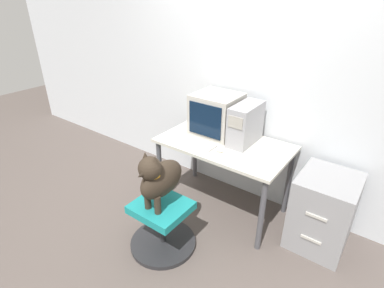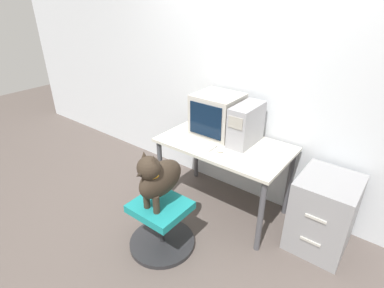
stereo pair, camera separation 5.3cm
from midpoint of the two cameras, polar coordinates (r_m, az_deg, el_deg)
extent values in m
plane|color=#564C47|center=(3.10, 2.30, -15.06)|extent=(12.00, 12.00, 0.00)
cube|color=silver|center=(3.09, 11.60, 11.91)|extent=(8.00, 0.05, 2.60)
cube|color=beige|center=(2.93, 6.75, -0.08)|extent=(1.26, 0.73, 0.03)
cylinder|color=#4C4C51|center=(3.21, -5.54, -5.33)|extent=(0.05, 0.05, 0.74)
cylinder|color=#4C4C51|center=(2.69, 13.48, -13.36)|extent=(0.05, 0.05, 0.74)
cylinder|color=#4C4C51|center=(3.62, 1.24, -1.11)|extent=(0.05, 0.05, 0.74)
cylinder|color=#4C4C51|center=(3.18, 18.45, -7.13)|extent=(0.05, 0.05, 0.74)
cube|color=#B7B2A8|center=(3.05, 5.36, 5.68)|extent=(0.44, 0.41, 0.41)
cube|color=black|center=(2.88, 3.09, 4.49)|extent=(0.36, 0.01, 0.32)
cube|color=#99999E|center=(2.87, 10.81, 3.67)|extent=(0.19, 0.41, 0.39)
cube|color=#9E998E|center=(2.67, 8.84, 3.99)|extent=(0.14, 0.01, 0.11)
cube|color=silver|center=(2.88, 1.12, 0.19)|extent=(0.41, 0.15, 0.02)
cube|color=silver|center=(2.87, 1.12, 0.44)|extent=(0.38, 0.12, 0.00)
ellipsoid|color=beige|center=(2.74, 5.81, -1.28)|extent=(0.07, 0.04, 0.03)
cylinder|color=#262628|center=(2.91, -5.12, -18.08)|extent=(0.60, 0.60, 0.04)
cylinder|color=#262628|center=(2.78, -5.29, -15.23)|extent=(0.05, 0.05, 0.35)
cube|color=teal|center=(2.64, -5.48, -11.85)|extent=(0.46, 0.42, 0.07)
ellipsoid|color=#33281E|center=(2.50, -5.32, -6.62)|extent=(0.20, 0.46, 0.30)
cylinder|color=#33281E|center=(2.55, -8.05, -10.36)|extent=(0.06, 0.06, 0.16)
cylinder|color=#33281E|center=(2.48, -6.20, -11.35)|extent=(0.06, 0.06, 0.16)
sphere|color=#33281E|center=(2.33, -7.60, -4.50)|extent=(0.19, 0.19, 0.19)
cone|color=black|center=(2.29, -9.06, -5.66)|extent=(0.08, 0.09, 0.08)
cone|color=#33281E|center=(2.33, -8.45, -2.33)|extent=(0.07, 0.07, 0.08)
cone|color=#33281E|center=(2.26, -6.62, -3.12)|extent=(0.07, 0.07, 0.08)
torus|color=orange|center=(2.38, -7.10, -5.71)|extent=(0.13, 0.13, 0.02)
cube|color=gray|center=(2.94, 24.16, -11.91)|extent=(0.48, 0.53, 0.70)
cube|color=beige|center=(2.65, 23.03, -12.98)|extent=(0.17, 0.01, 0.02)
cube|color=beige|center=(2.80, 22.10, -16.84)|extent=(0.17, 0.01, 0.02)
camera|label=1|loc=(0.03, -89.44, 0.28)|focal=28.00mm
camera|label=2|loc=(0.03, 90.56, -0.28)|focal=28.00mm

